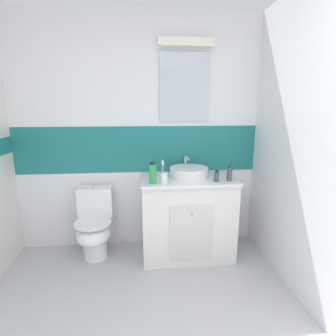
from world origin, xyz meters
The scene contains 9 objects.
ground_plane centered at (0.00, 1.20, -0.02)m, with size 3.20×3.48×0.04m, color #B2B2B7.
wall_back_tiled centered at (0.01, 2.45, 1.26)m, with size 3.20×0.20×2.50m.
vanity_cabinet centered at (0.50, 2.12, 0.43)m, with size 0.95×0.58×0.85m.
sink_basin centered at (0.51, 2.15, 0.90)m, with size 0.39×0.44×0.18m.
toilet centered at (-0.47, 2.15, 0.35)m, with size 0.37×0.50×0.74m.
toothbrush_cup centered at (0.24, 1.93, 0.91)m, with size 0.07×0.07×0.22m.
soap_dispenser centered at (0.88, 1.96, 0.91)m, with size 0.05×0.05×0.16m.
mouthwash_bottle centered at (0.13, 1.93, 0.95)m, with size 0.07×0.07×0.20m.
lotion_bottle_short centered at (0.75, 1.94, 0.90)m, with size 0.05×0.05×0.11m.
Camera 1 is at (0.05, -0.40, 1.54)m, focal length 27.71 mm.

